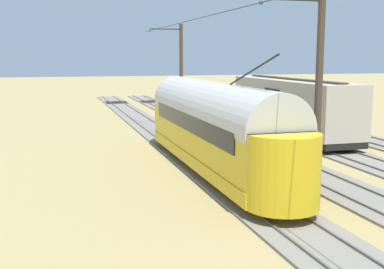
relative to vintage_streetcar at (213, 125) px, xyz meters
The scene contains 12 objects.
ground_plane 8.48m from the vintage_streetcar, 139.80° to the right, with size 220.00×220.00×0.00m, color #9E8956.
track_streetcar_siding 13.86m from the vintage_streetcar, 155.89° to the right, with size 2.80×80.00×0.18m.
track_adjacent_siding 10.27m from the vintage_streetcar, 146.12° to the right, with size 2.80×80.00×0.18m.
track_third_siding 7.31m from the vintage_streetcar, 126.68° to the right, with size 2.80×80.00×0.18m.
track_outer_siding 6.01m from the vintage_streetcar, 90.00° to the right, with size 2.80×80.00×0.18m.
vintage_streetcar is the anchor object (origin of this frame).
boxcar_adjacent 11.68m from the vintage_streetcar, 135.47° to the right, with size 2.96×13.56×3.85m.
catenary_pole_foreground 15.58m from the vintage_streetcar, 98.90° to the right, with size 2.67×0.28×7.94m.
catenary_pole_mid_near 6.10m from the vintage_streetcar, 114.32° to the left, with size 2.67×0.28×7.94m.
overhead_wire_run 6.90m from the vintage_streetcar, 90.51° to the left, with size 2.47×45.14×0.18m.
switch_stand 22.08m from the vintage_streetcar, 129.28° to the right, with size 0.50×0.30×1.24m.
track_end_bumper 19.75m from the vintage_streetcar, 129.43° to the right, with size 1.80×0.60×0.80m, color #B2A519.
Camera 1 is at (13.61, 27.30, 5.50)m, focal length 46.15 mm.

